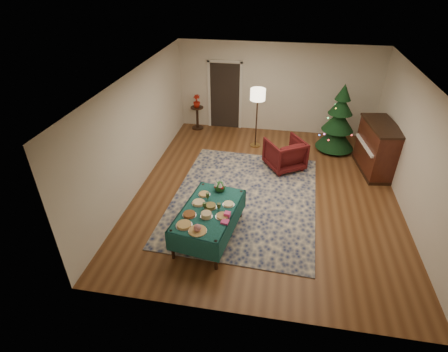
% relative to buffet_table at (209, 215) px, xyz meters
% --- Properties ---
extents(room_shell, '(7.00, 7.00, 7.00)m').
position_rel_buffet_table_xyz_m(room_shell, '(0.99, 1.82, 0.81)').
color(room_shell, '#593319').
rests_on(room_shell, ground).
extents(doorway, '(1.08, 0.04, 2.16)m').
position_rel_buffet_table_xyz_m(doorway, '(-0.61, 5.30, 0.56)').
color(doorway, black).
rests_on(doorway, ground).
extents(rug, '(3.39, 4.34, 0.02)m').
position_rel_buffet_table_xyz_m(rug, '(0.53, 1.41, -0.53)').
color(rug, '#121D44').
rests_on(rug, ground).
extents(buffet_table, '(1.25, 1.85, 0.67)m').
position_rel_buffet_table_xyz_m(buffet_table, '(0.00, 0.00, 0.00)').
color(buffet_table, black).
rests_on(buffet_table, ground).
extents(platter_0, '(0.31, 0.31, 0.04)m').
position_rel_buffet_table_xyz_m(platter_0, '(-0.33, -0.54, 0.15)').
color(platter_0, silver).
rests_on(platter_0, buffet_table).
extents(platter_1, '(0.33, 0.33, 0.14)m').
position_rel_buffet_table_xyz_m(platter_1, '(-0.06, -0.64, 0.19)').
color(platter_1, silver).
rests_on(platter_1, buffet_table).
extents(platter_2, '(0.27, 0.27, 0.05)m').
position_rel_buffet_table_xyz_m(platter_2, '(-0.31, -0.24, 0.15)').
color(platter_2, silver).
rests_on(platter_2, buffet_table).
extents(platter_3, '(0.23, 0.23, 0.09)m').
position_rel_buffet_table_xyz_m(platter_3, '(0.00, -0.22, 0.18)').
color(platter_3, silver).
rests_on(platter_3, buffet_table).
extents(platter_4, '(0.27, 0.27, 0.04)m').
position_rel_buffet_table_xyz_m(platter_4, '(0.30, -0.17, 0.15)').
color(platter_4, silver).
rests_on(platter_4, buffet_table).
extents(platter_5, '(0.27, 0.27, 0.05)m').
position_rel_buffet_table_xyz_m(platter_5, '(-0.23, 0.15, 0.15)').
color(platter_5, silver).
rests_on(platter_5, buffet_table).
extents(platter_6, '(0.24, 0.24, 0.06)m').
position_rel_buffet_table_xyz_m(platter_6, '(0.02, 0.07, 0.16)').
color(platter_6, silver).
rests_on(platter_6, buffet_table).
extents(platter_7, '(0.23, 0.23, 0.04)m').
position_rel_buffet_table_xyz_m(platter_7, '(0.35, 0.21, 0.15)').
color(platter_7, silver).
rests_on(platter_7, buffet_table).
extents(platter_8, '(0.24, 0.24, 0.04)m').
position_rel_buffet_table_xyz_m(platter_8, '(-0.19, 0.45, 0.15)').
color(platter_8, silver).
rests_on(platter_8, buffet_table).
extents(goblet_0, '(0.07, 0.07, 0.16)m').
position_rel_buffet_table_xyz_m(goblet_0, '(-0.08, 0.30, 0.22)').
color(goblet_0, '#2D471E').
rests_on(goblet_0, buffet_table).
extents(goblet_1, '(0.07, 0.07, 0.16)m').
position_rel_buffet_table_xyz_m(goblet_1, '(0.20, 0.01, 0.22)').
color(goblet_1, '#2D471E').
rests_on(goblet_1, buffet_table).
extents(goblet_2, '(0.07, 0.07, 0.16)m').
position_rel_buffet_table_xyz_m(goblet_2, '(-0.08, -0.01, 0.22)').
color(goblet_2, '#2D471E').
rests_on(goblet_2, buffet_table).
extents(napkin_stack, '(0.15, 0.15, 0.04)m').
position_rel_buffet_table_xyz_m(napkin_stack, '(0.37, -0.33, 0.15)').
color(napkin_stack, '#E33F85').
rests_on(napkin_stack, buffet_table).
extents(gift_box, '(0.12, 0.12, 0.09)m').
position_rel_buffet_table_xyz_m(gift_box, '(0.38, -0.14, 0.18)').
color(gift_box, '#FB4592').
rests_on(gift_box, buffet_table).
extents(centerpiece, '(0.24, 0.24, 0.28)m').
position_rel_buffet_table_xyz_m(centerpiece, '(0.09, 0.66, 0.25)').
color(centerpiece, '#1E4C1E').
rests_on(centerpiece, buffet_table).
extents(armchair, '(1.16, 1.15, 0.89)m').
position_rel_buffet_table_xyz_m(armchair, '(1.38, 2.97, -0.09)').
color(armchair, '#4A1010').
rests_on(armchair, ground).
extents(floor_lamp, '(0.42, 0.42, 1.72)m').
position_rel_buffet_table_xyz_m(floor_lamp, '(0.51, 4.11, 0.92)').
color(floor_lamp, '#A57F3F').
rests_on(floor_lamp, ground).
extents(side_table, '(0.40, 0.40, 0.72)m').
position_rel_buffet_table_xyz_m(side_table, '(-1.45, 5.02, -0.18)').
color(side_table, black).
rests_on(side_table, ground).
extents(potted_plant, '(0.22, 0.39, 0.22)m').
position_rel_buffet_table_xyz_m(potted_plant, '(-1.45, 5.02, 0.30)').
color(potted_plant, '#A61A0B').
rests_on(potted_plant, side_table).
extents(christmas_tree, '(1.31, 1.31, 1.93)m').
position_rel_buffet_table_xyz_m(christmas_tree, '(2.77, 4.24, 0.33)').
color(christmas_tree, black).
rests_on(christmas_tree, ground).
extents(piano, '(0.89, 1.57, 1.29)m').
position_rel_buffet_table_xyz_m(piano, '(3.66, 3.23, 0.10)').
color(piano, black).
rests_on(piano, ground).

